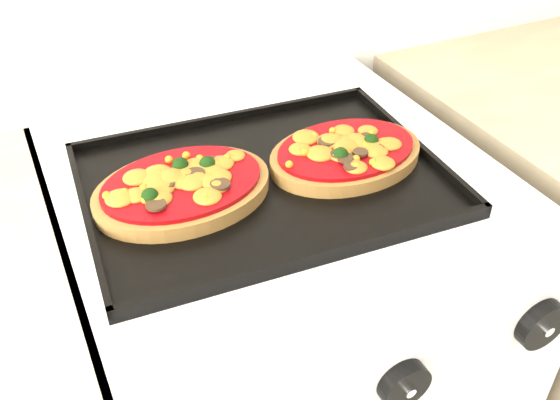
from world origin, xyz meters
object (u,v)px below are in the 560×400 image
stove (279,381)px  pizza_right (346,152)px  baking_tray (264,179)px  pizza_left (182,186)px

stove → pizza_right: size_ratio=4.14×
baking_tray → pizza_right: (0.12, -0.01, 0.01)m
stove → pizza_left: 0.50m
pizza_left → pizza_right: pizza_left is taller
stove → baking_tray: 0.47m
stove → pizza_left: bearing=-176.7°
stove → pizza_left: (-0.14, -0.01, 0.48)m
baking_tray → stove: bearing=33.9°
baking_tray → pizza_right: pizza_right is taller
pizza_left → pizza_right: size_ratio=1.04×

